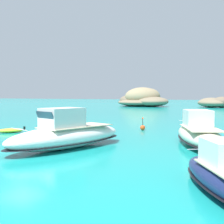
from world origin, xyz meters
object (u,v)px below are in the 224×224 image
islet_large (143,99)px  channel_buoy (143,127)px  dinghy_tender (10,130)px  motorboat_cream (198,134)px  islet_small (214,103)px  motorboat_white (67,135)px

islet_large → channel_buoy: 64.95m
islet_large → dinghy_tender: size_ratio=8.05×
islet_large → motorboat_cream: islet_large is taller
islet_small → dinghy_tender: islet_small is taller
islet_large → dinghy_tender: bearing=-83.5°
motorboat_white → islet_small: bearing=86.5°
dinghy_tender → channel_buoy: channel_buoy is taller
motorboat_white → dinghy_tender: motorboat_white is taller
islet_large → motorboat_white: islet_large is taller
motorboat_cream → dinghy_tender: motorboat_cream is taller
channel_buoy → dinghy_tender: bearing=-148.0°
islet_large → motorboat_cream: 73.86m
motorboat_cream → channel_buoy: 9.82m
islet_large → motorboat_cream: bearing=-68.9°
channel_buoy → motorboat_white: bearing=-98.5°
dinghy_tender → channel_buoy: (11.88, 7.43, 0.11)m
motorboat_white → motorboat_cream: bearing=31.0°
islet_large → islet_small: 22.51m
islet_large → islet_small: size_ratio=1.62×
motorboat_cream → islet_small: bearing=93.4°
islet_small → dinghy_tender: bearing=-101.8°
dinghy_tender → motorboat_white: bearing=-25.5°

